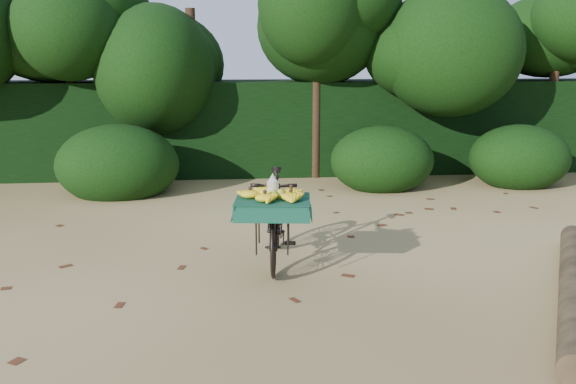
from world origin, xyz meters
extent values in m
plane|color=tan|center=(0.00, 0.00, 0.00)|extent=(80.00, 80.00, 0.00)
imported|color=black|center=(-0.66, 0.56, 0.51)|extent=(0.69, 1.76, 1.03)
cube|color=black|center=(-0.74, -0.03, 0.84)|extent=(0.42, 0.50, 0.03)
cube|color=#124431|center=(-0.74, -0.03, 0.86)|extent=(0.81, 0.70, 0.01)
ellipsoid|color=#ABB02A|center=(-0.67, -0.04, 0.91)|extent=(0.10, 0.08, 0.11)
ellipsoid|color=#ABB02A|center=(-0.73, 0.03, 0.91)|extent=(0.10, 0.08, 0.11)
ellipsoid|color=#ABB02A|center=(-0.81, -0.02, 0.91)|extent=(0.10, 0.08, 0.11)
ellipsoid|color=#ABB02A|center=(-0.75, -0.09, 0.91)|extent=(0.10, 0.08, 0.11)
cylinder|color=#EAE5C6|center=(-0.74, -0.02, 0.96)|extent=(0.12, 0.12, 0.15)
cylinder|color=brown|center=(2.07, -0.78, 0.13)|extent=(2.03, 3.26, 0.26)
cube|color=black|center=(0.00, 6.30, 0.90)|extent=(26.00, 1.80, 1.80)
camera|label=1|loc=(-1.18, -5.94, 2.24)|focal=38.00mm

